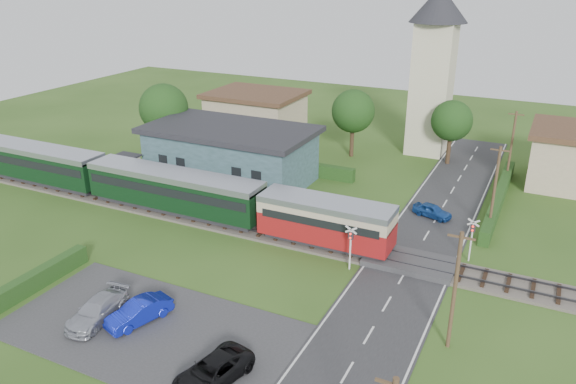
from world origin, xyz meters
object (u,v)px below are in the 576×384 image
at_px(station_building, 231,153).
at_px(car_park_dark, 212,372).
at_px(car_park_silver, 97,310).
at_px(pedestrian_near, 279,205).
at_px(car_on_road, 432,211).
at_px(crossing_signal_far, 472,234).
at_px(pedestrian_far, 136,173).
at_px(equipment_hut, 126,169).
at_px(car_park_blue, 139,312).
at_px(house_west, 256,114).
at_px(crossing_signal_near, 351,241).
at_px(train, 144,183).
at_px(church_tower, 434,60).

relative_size(station_building, car_park_dark, 3.51).
bearing_deg(car_park_silver, pedestrian_near, 74.42).
distance_m(station_building, car_on_road, 19.69).
bearing_deg(crossing_signal_far, car_park_dark, -116.88).
height_order(car_park_dark, pedestrian_far, pedestrian_far).
xyz_separation_m(equipment_hut, car_park_blue, (15.52, -16.87, -1.01)).
bearing_deg(house_west, car_park_silver, -74.82).
distance_m(crossing_signal_near, crossing_signal_far, 8.65).
distance_m(train, car_park_silver, 16.91).
relative_size(crossing_signal_far, car_park_blue, 0.82).
bearing_deg(house_west, car_park_dark, -63.88).
bearing_deg(car_on_road, car_park_silver, 164.87).
height_order(car_park_dark, pedestrian_near, pedestrian_near).
relative_size(car_park_silver, car_park_dark, 0.98).
xyz_separation_m(crossing_signal_far, car_on_road, (-4.02, 6.30, -1.54)).
bearing_deg(car_park_silver, equipment_hut, 121.36).
xyz_separation_m(station_building, pedestrian_far, (-7.09, -5.47, -1.32)).
xyz_separation_m(house_west, crossing_signal_near, (21.40, -25.41, -0.65)).
relative_size(car_on_road, pedestrian_far, 1.77).
distance_m(train, crossing_signal_far, 26.89).
bearing_deg(station_building, car_park_blue, -71.65).
bearing_deg(train, church_tower, 55.03).
height_order(crossing_signal_far, pedestrian_near, crossing_signal_far).
height_order(train, crossing_signal_far, train).
height_order(equipment_hut, crossing_signal_near, crossing_signal_near).
bearing_deg(station_building, house_west, 109.65).
bearing_deg(car_on_road, station_building, 105.66).
xyz_separation_m(equipment_hut, station_building, (8.00, 5.79, 0.95)).
bearing_deg(house_west, station_building, -70.35).
relative_size(car_on_road, car_park_blue, 0.82).
xyz_separation_m(equipment_hut, crossing_signal_far, (31.60, -0.81, 0.39)).
xyz_separation_m(house_west, pedestrian_far, (-2.09, -19.47, -1.42)).
bearing_deg(car_park_blue, house_west, 126.92).
bearing_deg(church_tower, crossing_signal_near, -87.18).
bearing_deg(equipment_hut, church_tower, 44.75).
height_order(train, car_park_dark, train).
distance_m(car_park_dark, pedestrian_near, 19.72).
bearing_deg(station_building, pedestrian_near, -37.05).
xyz_separation_m(station_building, pedestrian_near, (8.37, -6.32, -1.34)).
bearing_deg(equipment_hut, station_building, 35.92).
relative_size(station_building, crossing_signal_near, 4.88).
relative_size(train, car_park_blue, 10.83).
distance_m(car_on_road, car_park_dark, 25.42).
bearing_deg(car_on_road, pedestrian_far, 117.51).
xyz_separation_m(equipment_hut, car_park_dark, (22.20, -19.35, -1.03)).
height_order(train, house_west, house_west).
distance_m(crossing_signal_far, car_park_dark, 20.84).
bearing_deg(train, car_park_dark, -42.90).
xyz_separation_m(crossing_signal_near, crossing_signal_far, (7.20, 4.80, 0.00)).
xyz_separation_m(equipment_hut, crossing_signal_near, (24.40, -5.61, 0.39)).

